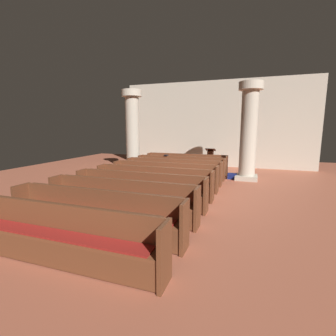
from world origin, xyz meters
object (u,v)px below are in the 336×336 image
object	(u,v)px
pew_row_8	(55,233)
pillar_aisle_side	(249,130)
pew_row_0	(186,163)
pew_row_6	(120,198)
pew_row_1	(180,166)
pew_row_3	(164,175)
pew_row_7	(94,212)
pew_row_4	(153,181)
pillar_far_side	(132,130)
pew_row_5	(139,188)
kneeler_box_navy	(232,176)
lectern	(210,161)
hymn_book	(166,155)
pew_row_2	(173,170)

from	to	relation	value
pew_row_8	pillar_aisle_side	bearing A→B (deg)	70.20
pew_row_8	pillar_aisle_side	xyz separation A→B (m)	(2.65, 7.36, 1.50)
pew_row_0	pew_row_6	distance (m)	5.91
pew_row_6	pew_row_1	bearing A→B (deg)	90.00
pew_row_3	pew_row_7	bearing A→B (deg)	-90.00
pew_row_4	pew_row_8	distance (m)	3.94
pew_row_1	pillar_aisle_side	xyz separation A→B (m)	(2.65, 0.47, 1.50)
pillar_far_side	pew_row_5	bearing A→B (deg)	-61.18
pew_row_3	pew_row_8	distance (m)	4.92
pew_row_3	kneeler_box_navy	xyz separation A→B (m)	(2.10, 2.39, -0.37)
pew_row_1	pew_row_7	distance (m)	5.91
pew_row_7	pew_row_8	world-z (taller)	same
pew_row_7	lectern	bearing A→B (deg)	83.68
pew_row_6	pillar_aisle_side	bearing A→B (deg)	63.83
pew_row_1	hymn_book	bearing A→B (deg)	164.40
hymn_book	kneeler_box_navy	bearing A→B (deg)	4.66
pew_row_2	pillar_far_side	bearing A→B (deg)	145.76
pew_row_1	lectern	distance (m)	2.37
pew_row_8	lectern	bearing A→B (deg)	84.36
pew_row_3	pew_row_5	bearing A→B (deg)	-90.00
pew_row_1	pew_row_7	world-z (taller)	same
pew_row_1	lectern	size ratio (longest dim) A/B	3.40
pew_row_8	pew_row_7	bearing A→B (deg)	90.00
pew_row_0	pew_row_6	xyz separation A→B (m)	(0.00, -5.91, 0.00)
pew_row_1	kneeler_box_navy	distance (m)	2.17
pew_row_8	hymn_book	size ratio (longest dim) A/B	17.46
pillar_aisle_side	pew_row_5	bearing A→B (deg)	-121.02
pew_row_1	pew_row_8	xyz separation A→B (m)	(0.00, -6.89, 0.00)
pillar_aisle_side	pew_row_4	bearing A→B (deg)	-127.75
pew_row_2	pillar_aisle_side	bearing A→B (deg)	28.73
pillar_far_side	kneeler_box_navy	bearing A→B (deg)	-4.44
pew_row_8	pillar_aisle_side	world-z (taller)	pillar_aisle_side
pew_row_5	lectern	size ratio (longest dim) A/B	3.40
pew_row_1	lectern	xyz separation A→B (m)	(0.90, 2.19, -0.02)
pew_row_1	pew_row_4	size ratio (longest dim) A/B	1.00
pew_row_0	pew_row_3	bearing A→B (deg)	-90.00
pew_row_6	kneeler_box_navy	size ratio (longest dim) A/B	10.60
pew_row_3	pew_row_0	bearing A→B (deg)	90.00
pew_row_8	kneeler_box_navy	bearing A→B (deg)	73.98
kneeler_box_navy	pew_row_3	bearing A→B (deg)	-131.31
pew_row_5	hymn_book	bearing A→B (deg)	99.47
pew_row_4	pew_row_0	bearing A→B (deg)	90.00
pew_row_4	pew_row_6	xyz separation A→B (m)	(0.00, -1.97, 0.00)
pew_row_3	pew_row_5	xyz separation A→B (m)	(0.00, -1.97, 0.00)
pew_row_5	pew_row_7	size ratio (longest dim) A/B	1.00
pew_row_6	pillar_far_side	distance (m)	6.45
pew_row_1	pew_row_7	bearing A→B (deg)	-90.00
pew_row_6	pillar_far_side	world-z (taller)	pillar_far_side
lectern	hymn_book	size ratio (longest dim) A/B	5.13
pew_row_0	kneeler_box_navy	xyz separation A→B (m)	(2.10, -0.57, -0.37)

